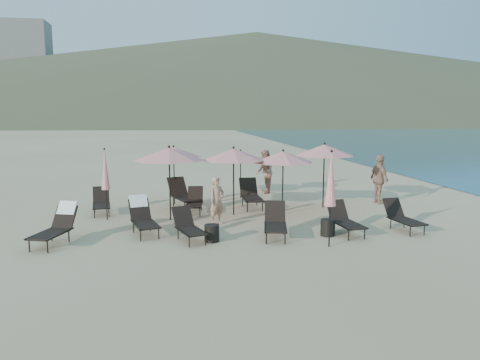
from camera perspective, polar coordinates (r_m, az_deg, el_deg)
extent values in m
plane|color=#D6BA8C|center=(13.83, 4.06, -6.58)|extent=(800.00, 800.00, 0.00)
cone|color=brown|center=(320.19, 2.02, 12.73)|extent=(690.00, 690.00, 55.00)
cone|color=brown|center=(393.82, 20.25, 9.74)|extent=(280.00, 280.00, 32.00)
cube|color=beige|center=(267.29, -24.46, 12.09)|extent=(22.00, 18.00, 48.00)
cube|color=beige|center=(326.05, -17.10, 10.79)|extent=(18.00, 16.00, 38.00)
cube|color=black|center=(13.42, -22.25, -6.15)|extent=(0.97, 1.32, 0.05)
cube|color=black|center=(14.01, -20.59, -4.24)|extent=(0.73, 0.63, 0.61)
cylinder|color=black|center=(13.21, -24.30, -7.30)|extent=(0.04, 0.04, 0.33)
cylinder|color=black|center=(14.03, -21.96, -6.27)|extent=(0.04, 0.04, 0.33)
cylinder|color=black|center=(12.94, -22.42, -7.51)|extent=(0.04, 0.04, 0.33)
cylinder|color=black|center=(13.77, -20.14, -6.44)|extent=(0.04, 0.04, 0.33)
cube|color=black|center=(13.62, -23.20, -5.96)|extent=(0.48, 1.27, 0.04)
cube|color=black|center=(13.31, -21.06, -6.16)|extent=(0.48, 1.27, 0.04)
cube|color=white|center=(14.09, -20.34, -3.20)|extent=(0.59, 0.44, 0.37)
cube|color=black|center=(13.77, -11.43, -5.34)|extent=(0.88, 1.29, 0.05)
cube|color=black|center=(14.46, -12.14, -3.53)|extent=(0.70, 0.58, 0.60)
cylinder|color=black|center=(13.30, -12.02, -6.63)|extent=(0.04, 0.04, 0.33)
cylinder|color=black|center=(14.26, -12.86, -5.63)|extent=(0.04, 0.04, 0.33)
cylinder|color=black|center=(13.41, -9.89, -6.44)|extent=(0.04, 0.04, 0.33)
cylinder|color=black|center=(14.36, -10.86, -5.47)|extent=(0.04, 0.04, 0.33)
cube|color=black|center=(13.76, -12.67, -5.34)|extent=(0.37, 1.29, 0.04)
cube|color=black|center=(13.88, -10.29, -5.15)|extent=(0.37, 1.29, 0.04)
cube|color=white|center=(14.55, -12.28, -2.53)|extent=(0.58, 0.40, 0.36)
cube|color=black|center=(12.95, -5.92, -6.23)|extent=(0.84, 1.19, 0.04)
cube|color=black|center=(13.55, -6.99, -4.44)|extent=(0.65, 0.55, 0.55)
cylinder|color=black|center=(12.51, -6.21, -7.52)|extent=(0.03, 0.03, 0.30)
cylinder|color=black|center=(13.35, -7.56, -6.52)|extent=(0.03, 0.03, 0.30)
cylinder|color=black|center=(12.67, -4.22, -7.29)|extent=(0.03, 0.03, 0.30)
cylinder|color=black|center=(13.50, -5.68, -6.32)|extent=(0.03, 0.03, 0.30)
cube|color=black|center=(12.90, -7.12, -6.26)|extent=(0.38, 1.17, 0.04)
cube|color=black|center=(13.08, -4.88, -6.02)|extent=(0.38, 1.17, 0.04)
cube|color=black|center=(13.20, 4.34, -5.80)|extent=(0.84, 1.27, 0.05)
cube|color=black|center=(13.89, 4.29, -3.86)|extent=(0.68, 0.56, 0.60)
cylinder|color=black|center=(12.77, 3.23, -7.09)|extent=(0.03, 0.03, 0.33)
cylinder|color=black|center=(13.74, 3.23, -5.97)|extent=(0.03, 0.03, 0.33)
cylinder|color=black|center=(12.78, 5.52, -7.10)|extent=(0.03, 0.03, 0.33)
cylinder|color=black|center=(13.75, 5.35, -5.98)|extent=(0.03, 0.03, 0.33)
cube|color=black|center=(13.24, 3.07, -5.70)|extent=(0.32, 1.29, 0.04)
cube|color=black|center=(13.25, 5.60, -5.71)|extent=(0.32, 1.29, 0.04)
cube|color=black|center=(13.89, 13.13, -5.32)|extent=(0.69, 1.18, 0.05)
cube|color=black|center=(14.49, 11.76, -3.58)|extent=(0.62, 0.48, 0.58)
cylinder|color=black|center=(13.42, 13.12, -6.55)|extent=(0.03, 0.03, 0.32)
cylinder|color=black|center=(14.25, 11.29, -5.61)|extent=(0.03, 0.03, 0.32)
cylinder|color=black|center=(13.65, 14.94, -6.36)|extent=(0.03, 0.03, 0.32)
cylinder|color=black|center=(14.47, 13.04, -5.45)|extent=(0.03, 0.03, 0.32)
cube|color=black|center=(13.80, 12.00, -5.33)|extent=(0.16, 1.27, 0.04)
cube|color=black|center=(14.06, 14.06, -5.15)|extent=(0.16, 1.27, 0.04)
cube|color=black|center=(14.80, 19.76, -4.79)|extent=(0.70, 1.16, 0.05)
cube|color=black|center=(15.33, 18.18, -3.23)|extent=(0.62, 0.48, 0.57)
cylinder|color=black|center=(14.34, 20.03, -5.90)|extent=(0.03, 0.03, 0.31)
cylinder|color=black|center=(15.09, 17.90, -5.10)|extent=(0.03, 0.03, 0.31)
cylinder|color=black|center=(14.62, 21.55, -5.70)|extent=(0.03, 0.03, 0.31)
cylinder|color=black|center=(15.36, 19.38, -4.93)|extent=(0.03, 0.03, 0.31)
cube|color=black|center=(14.68, 18.78, -4.81)|extent=(0.19, 1.24, 0.04)
cube|color=black|center=(15.00, 20.51, -4.62)|extent=(0.19, 1.24, 0.04)
cube|color=black|center=(16.90, -16.54, -3.04)|extent=(0.70, 1.15, 0.05)
cube|color=black|center=(17.58, -16.58, -1.72)|extent=(0.61, 0.48, 0.56)
cylinder|color=black|center=(16.49, -17.33, -3.94)|extent=(0.03, 0.03, 0.31)
cylinder|color=black|center=(17.41, -17.30, -3.29)|extent=(0.03, 0.03, 0.31)
cylinder|color=black|center=(16.49, -15.69, -3.87)|extent=(0.03, 0.03, 0.31)
cylinder|color=black|center=(17.41, -15.74, -3.23)|extent=(0.03, 0.03, 0.31)
cube|color=black|center=(16.95, -17.47, -3.02)|extent=(0.19, 1.22, 0.04)
cube|color=black|center=(16.95, -15.62, -2.94)|extent=(0.19, 1.22, 0.04)
cube|color=black|center=(17.35, -6.57, -2.23)|extent=(1.08, 1.47, 0.05)
cube|color=black|center=(18.10, -7.65, -0.76)|extent=(0.81, 0.70, 0.68)
cylinder|color=black|center=(16.78, -6.74, -3.29)|extent=(0.04, 0.04, 0.37)
cylinder|color=black|center=(17.81, -8.12, -2.63)|extent=(0.04, 0.04, 0.37)
cylinder|color=black|center=(17.00, -4.96, -3.11)|extent=(0.04, 0.04, 0.37)
cylinder|color=black|center=(18.02, -6.42, -2.47)|extent=(0.04, 0.04, 0.37)
cube|color=black|center=(17.28, -7.65, -2.26)|extent=(0.54, 1.41, 0.04)
cube|color=black|center=(17.52, -5.64, -2.07)|extent=(0.54, 1.41, 0.04)
cube|color=black|center=(16.48, -5.62, -3.05)|extent=(0.69, 1.13, 0.04)
cube|color=black|center=(17.13, -5.46, -1.72)|extent=(0.60, 0.47, 0.55)
cylinder|color=black|center=(16.10, -6.55, -3.92)|extent=(0.03, 0.03, 0.30)
cylinder|color=black|center=(16.99, -6.27, -3.26)|extent=(0.03, 0.03, 0.30)
cylinder|color=black|center=(16.06, -4.91, -3.92)|extent=(0.03, 0.03, 0.30)
cylinder|color=black|center=(16.95, -4.72, -3.26)|extent=(0.03, 0.03, 0.30)
cube|color=black|center=(16.54, -6.53, -2.99)|extent=(0.20, 1.19, 0.04)
cube|color=black|center=(16.50, -4.69, -2.99)|extent=(0.20, 1.19, 0.04)
cube|color=black|center=(17.21, 1.50, -2.30)|extent=(0.67, 1.28, 0.05)
cube|color=black|center=(17.99, 1.01, -0.82)|extent=(0.66, 0.49, 0.66)
cylinder|color=black|center=(16.69, 0.90, -3.31)|extent=(0.04, 0.04, 0.36)
cylinder|color=black|center=(17.75, 0.29, -2.60)|extent=(0.04, 0.04, 0.36)
cylinder|color=black|center=(16.79, 2.76, -3.25)|extent=(0.04, 0.04, 0.36)
cylinder|color=black|center=(17.85, 2.05, -2.55)|extent=(0.04, 0.04, 0.36)
cube|color=black|center=(17.21, 0.43, -2.27)|extent=(0.06, 1.44, 0.04)
cube|color=black|center=(17.32, 2.51, -2.20)|extent=(0.06, 1.44, 0.04)
cylinder|color=black|center=(15.52, -8.55, -0.67)|extent=(0.05, 0.05, 2.29)
cone|color=pink|center=(15.40, -8.64, 3.15)|extent=(2.29, 2.29, 0.42)
sphere|color=black|center=(15.38, -8.66, 4.04)|extent=(0.09, 0.09, 0.09)
cylinder|color=black|center=(16.06, -0.79, -0.41)|extent=(0.05, 0.05, 2.22)
cone|color=pink|center=(15.94, -0.79, 3.15)|extent=(2.22, 2.22, 0.40)
sphere|color=black|center=(15.92, -0.79, 3.99)|extent=(0.08, 0.08, 0.08)
cylinder|color=black|center=(16.26, 5.23, -0.53)|extent=(0.04, 0.04, 2.11)
cone|color=pink|center=(16.14, 5.27, 2.83)|extent=(2.11, 2.11, 0.38)
sphere|color=black|center=(16.12, 5.28, 3.61)|extent=(0.08, 0.08, 0.08)
cylinder|color=black|center=(18.18, -8.04, 0.39)|extent=(0.04, 0.04, 2.12)
cone|color=pink|center=(18.07, -8.10, 3.40)|extent=(2.12, 2.12, 0.38)
sphere|color=black|center=(18.05, -8.11, 4.10)|extent=(0.08, 0.08, 0.08)
cylinder|color=black|center=(19.21, 0.07, 0.54)|extent=(0.04, 0.04, 1.88)
cone|color=pink|center=(19.11, 0.07, 3.07)|extent=(1.88, 1.88, 0.34)
sphere|color=black|center=(19.10, 0.07, 3.65)|extent=(0.07, 0.07, 0.07)
cylinder|color=black|center=(17.60, 10.16, 0.30)|extent=(0.05, 0.05, 2.26)
cone|color=pink|center=(17.48, 10.25, 3.62)|extent=(2.26, 2.26, 0.41)
sphere|color=black|center=(17.46, 10.27, 4.40)|extent=(0.09, 0.09, 0.09)
cylinder|color=black|center=(12.64, 10.85, -5.57)|extent=(0.04, 0.04, 1.11)
cone|color=pink|center=(12.40, 11.02, 0.09)|extent=(0.30, 0.30, 1.41)
sphere|color=black|center=(12.32, 11.11, 3.47)|extent=(0.07, 0.07, 0.07)
cylinder|color=black|center=(16.03, -15.95, -2.92)|extent=(0.04, 0.04, 1.02)
cone|color=pink|center=(15.85, -16.12, 1.21)|extent=(0.28, 0.28, 1.30)
sphere|color=black|center=(15.78, -16.22, 3.66)|extent=(0.07, 0.07, 0.07)
cylinder|color=black|center=(13.00, -3.45, -6.48)|extent=(0.42, 0.42, 0.47)
cylinder|color=black|center=(13.79, 10.65, -5.73)|extent=(0.42, 0.42, 0.48)
imported|color=tan|center=(14.82, -2.84, -2.51)|extent=(0.67, 0.62, 1.53)
imported|color=#B06E5A|center=(20.42, 3.03, 1.02)|extent=(0.77, 0.96, 1.90)
imported|color=#AA7B61|center=(18.91, 16.63, 0.12)|extent=(0.57, 1.16, 1.92)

